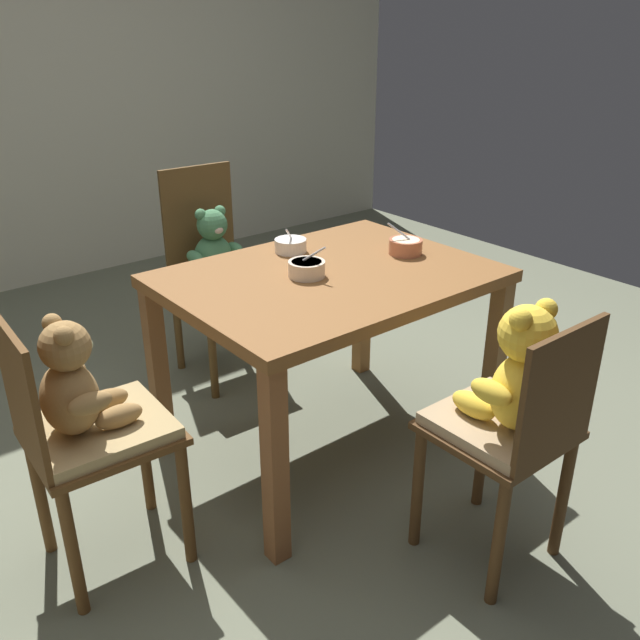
{
  "coord_description": "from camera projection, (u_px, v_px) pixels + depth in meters",
  "views": [
    {
      "loc": [
        -1.45,
        -1.73,
        1.56
      ],
      "look_at": [
        0.0,
        0.05,
        0.52
      ],
      "focal_mm": 37.89,
      "sensor_mm": 36.0,
      "label": 1
    }
  ],
  "objects": [
    {
      "name": "dining_table",
      "position": [
        329.0,
        297.0,
        2.44
      ],
      "size": [
        1.12,
        0.84,
        0.73
      ],
      "color": "brown",
      "rests_on": "ground_plane"
    },
    {
      "name": "porridge_bowl_white_far_center",
      "position": [
        291.0,
        245.0,
        2.6
      ],
      "size": [
        0.12,
        0.12,
        0.11
      ],
      "color": "silver",
      "rests_on": "dining_table"
    },
    {
      "name": "teddy_chair_far_center",
      "position": [
        215.0,
        261.0,
        3.06
      ],
      "size": [
        0.4,
        0.42,
        0.95
      ],
      "rotation": [
        0.0,
        0.0,
        -1.61
      ],
      "color": "#533B1C",
      "rests_on": "ground_plane"
    },
    {
      "name": "teddy_chair_near_left",
      "position": [
        82.0,
        412.0,
        1.9
      ],
      "size": [
        0.42,
        0.38,
        0.85
      ],
      "rotation": [
        0.0,
        0.0,
        -0.04
      ],
      "color": "#563618",
      "rests_on": "ground_plane"
    },
    {
      "name": "ground_plane",
      "position": [
        328.0,
        447.0,
        2.71
      ],
      "size": [
        5.2,
        5.2,
        0.04
      ],
      "color": "#646854"
    },
    {
      "name": "teddy_chair_near_front",
      "position": [
        514.0,
        400.0,
        1.91
      ],
      "size": [
        0.38,
        0.37,
        0.87
      ],
      "rotation": [
        0.0,
        0.0,
        1.57
      ],
      "color": "#472E16",
      "rests_on": "ground_plane"
    },
    {
      "name": "porridge_bowl_cream_center",
      "position": [
        307.0,
        268.0,
        2.35
      ],
      "size": [
        0.13,
        0.13,
        0.12
      ],
      "color": "beige",
      "rests_on": "dining_table"
    },
    {
      "name": "wall_rear",
      "position": [
        48.0,
        39.0,
        3.92
      ],
      "size": [
        5.2,
        0.08,
        2.87
      ],
      "primitive_type": "cube",
      "color": "beige",
      "rests_on": "ground_plane"
    },
    {
      "name": "porridge_bowl_terracotta_near_right",
      "position": [
        406.0,
        246.0,
        2.58
      ],
      "size": [
        0.13,
        0.13,
        0.12
      ],
      "color": "#BD6B4A",
      "rests_on": "dining_table"
    }
  ]
}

